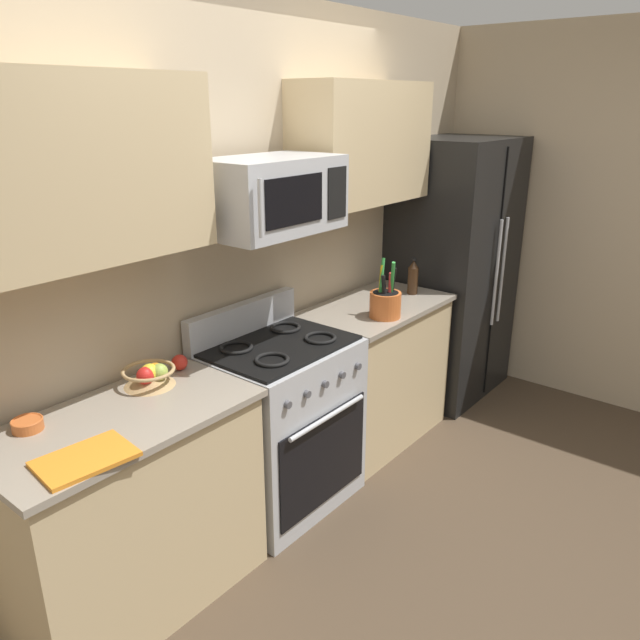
# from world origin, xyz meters

# --- Properties ---
(ground_plane) EXTENTS (16.00, 16.00, 0.00)m
(ground_plane) POSITION_xyz_m (0.00, 0.00, 0.00)
(ground_plane) COLOR #473828
(wall_back) EXTENTS (8.00, 0.10, 2.60)m
(wall_back) POSITION_xyz_m (0.00, 1.04, 1.30)
(wall_back) COLOR tan
(wall_back) RESTS_ON ground
(counter_left) EXTENTS (1.08, 0.58, 0.91)m
(counter_left) POSITION_xyz_m (-0.93, 0.68, 0.46)
(counter_left) COLOR tan
(counter_left) RESTS_ON ground
(range_oven) EXTENTS (0.76, 0.62, 1.09)m
(range_oven) POSITION_xyz_m (-0.00, 0.68, 0.47)
(range_oven) COLOR #B2B5BA
(range_oven) RESTS_ON ground
(counter_right) EXTENTS (1.00, 0.58, 0.91)m
(counter_right) POSITION_xyz_m (0.89, 0.68, 0.46)
(counter_right) COLOR tan
(counter_right) RESTS_ON ground
(refrigerator) EXTENTS (0.89, 0.69, 1.86)m
(refrigerator) POSITION_xyz_m (1.85, 0.67, 0.93)
(refrigerator) COLOR black
(refrigerator) RESTS_ON ground
(wall_right) EXTENTS (0.10, 8.00, 2.60)m
(wall_right) POSITION_xyz_m (2.39, 0.00, 1.30)
(wall_right) COLOR tan
(wall_right) RESTS_ON ground
(microwave) EXTENTS (0.68, 0.44, 0.35)m
(microwave) POSITION_xyz_m (-0.00, 0.71, 1.68)
(microwave) COLOR #B2B5BA
(upper_cabinets_left) EXTENTS (1.07, 0.34, 0.68)m
(upper_cabinets_left) POSITION_xyz_m (-0.94, 0.82, 1.86)
(upper_cabinets_left) COLOR tan
(upper_cabinets_right) EXTENTS (0.99, 0.34, 0.68)m
(upper_cabinets_right) POSITION_xyz_m (0.89, 0.82, 1.86)
(upper_cabinets_right) COLOR tan
(utensil_crock) EXTENTS (0.18, 0.18, 0.34)m
(utensil_crock) POSITION_xyz_m (0.73, 0.52, 1.00)
(utensil_crock) COLOR #D1662D
(utensil_crock) RESTS_ON counter_right
(fruit_basket) EXTENTS (0.23, 0.23, 0.11)m
(fruit_basket) POSITION_xyz_m (-0.69, 0.82, 0.96)
(fruit_basket) COLOR tan
(fruit_basket) RESTS_ON counter_left
(apple_loose) EXTENTS (0.07, 0.07, 0.07)m
(apple_loose) POSITION_xyz_m (-0.50, 0.85, 0.95)
(apple_loose) COLOR red
(apple_loose) RESTS_ON counter_left
(cutting_board) EXTENTS (0.34, 0.26, 0.02)m
(cutting_board) POSITION_xyz_m (-1.20, 0.50, 0.92)
(cutting_board) COLOR orange
(cutting_board) RESTS_ON counter_left
(bottle_soy) EXTENTS (0.07, 0.07, 0.24)m
(bottle_soy) POSITION_xyz_m (1.22, 0.63, 1.02)
(bottle_soy) COLOR #382314
(bottle_soy) RESTS_ON counter_right
(prep_bowl) EXTENTS (0.12, 0.12, 0.04)m
(prep_bowl) POSITION_xyz_m (-1.22, 0.86, 0.93)
(prep_bowl) COLOR #D1662D
(prep_bowl) RESTS_ON counter_left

